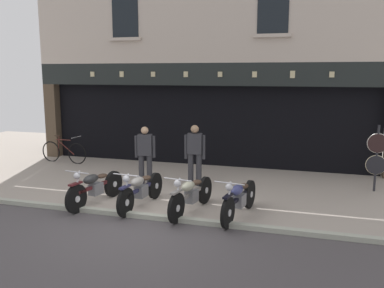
{
  "coord_description": "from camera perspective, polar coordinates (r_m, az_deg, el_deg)",
  "views": [
    {
      "loc": [
        3.35,
        -7.49,
        3.01
      ],
      "look_at": [
        0.38,
        2.55,
        1.18
      ],
      "focal_mm": 38.38,
      "sensor_mm": 36.0,
      "label": 1
    }
  ],
  "objects": [
    {
      "name": "tyre_sign_pole",
      "position": [
        11.38,
        24.29,
        -1.38
      ],
      "size": [
        0.51,
        0.06,
        1.71
      ],
      "color": "#232328",
      "rests_on": "ground"
    },
    {
      "name": "shop_facade",
      "position": [
        14.94,
        3.43,
        5.0
      ],
      "size": [
        11.95,
        4.42,
        6.42
      ],
      "color": "black",
      "rests_on": "ground"
    },
    {
      "name": "ground",
      "position": [
        7.93,
        -10.19,
        -12.85
      ],
      "size": [
        23.65,
        22.0,
        0.18
      ],
      "color": "#A09487"
    },
    {
      "name": "motorcycle_center_left",
      "position": [
        9.34,
        -7.15,
        -6.26
      ],
      "size": [
        0.62,
        2.01,
        0.91
      ],
      "rotation": [
        0.0,
        0.0,
        3.05
      ],
      "color": "black",
      "rests_on": "ground"
    },
    {
      "name": "shopkeeper_center",
      "position": [
        10.94,
        0.39,
        -1.14
      ],
      "size": [
        0.56,
        0.27,
        1.64
      ],
      "rotation": [
        0.0,
        0.0,
        3.28
      ],
      "color": "#2D2D33",
      "rests_on": "ground"
    },
    {
      "name": "motorcycle_center_right",
      "position": [
        8.68,
        6.56,
        -7.5
      ],
      "size": [
        0.62,
        1.98,
        0.92
      ],
      "rotation": [
        0.0,
        0.0,
        2.98
      ],
      "color": "black",
      "rests_on": "ground"
    },
    {
      "name": "motorcycle_left",
      "position": [
        9.71,
        -13.31,
        -5.81
      ],
      "size": [
        0.62,
        1.96,
        0.92
      ],
      "rotation": [
        0.0,
        0.0,
        2.98
      ],
      "color": "black",
      "rests_on": "ground"
    },
    {
      "name": "leaning_bicycle",
      "position": [
        14.5,
        -17.41,
        -1.0
      ],
      "size": [
        1.77,
        0.5,
        0.95
      ],
      "rotation": [
        0.0,
        0.0,
        -1.65
      ],
      "color": "black",
      "rests_on": "ground"
    },
    {
      "name": "advert_board_far",
      "position": [
        14.32,
        -8.83,
        4.64
      ],
      "size": [
        0.7,
        0.03,
        1.06
      ],
      "color": "silver"
    },
    {
      "name": "salesman_left",
      "position": [
        11.14,
        -6.53,
        -1.21
      ],
      "size": [
        0.55,
        0.3,
        1.58
      ],
      "rotation": [
        0.0,
        0.0,
        3.36
      ],
      "color": "#2D2D33",
      "rests_on": "ground"
    },
    {
      "name": "motorcycle_center",
      "position": [
        8.91,
        -0.13,
        -6.97
      ],
      "size": [
        0.62,
        2.03,
        0.91
      ],
      "rotation": [
        0.0,
        0.0,
        2.98
      ],
      "color": "black",
      "rests_on": "ground"
    },
    {
      "name": "advert_board_near",
      "position": [
        13.87,
        -4.45,
        4.22
      ],
      "size": [
        0.75,
        0.03,
        0.95
      ],
      "color": "silver"
    }
  ]
}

